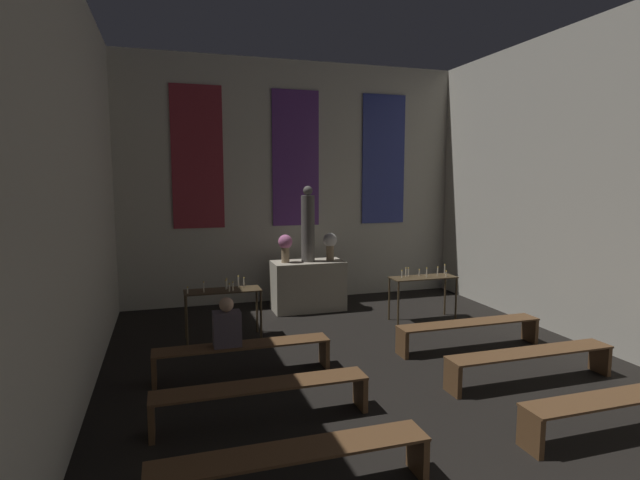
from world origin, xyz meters
TOP-DOWN VIEW (x-y plane):
  - wall_back at (0.00, 9.83)m, footprint 7.44×0.16m
  - wall_left at (-3.66, 4.89)m, footprint 0.12×10.01m
  - wall_right at (3.66, 4.89)m, footprint 0.12×10.01m
  - altar at (0.00, 8.83)m, footprint 1.41×0.69m
  - statue at (0.00, 8.83)m, footprint 0.26×0.26m
  - flower_vase_left at (-0.46, 8.83)m, footprint 0.28×0.28m
  - flower_vase_right at (0.46, 8.83)m, footprint 0.28×0.28m
  - candle_rack_left at (-1.82, 7.49)m, footprint 1.23×0.44m
  - candle_rack_right at (1.82, 7.49)m, footprint 1.23×0.44m
  - pew_second_left at (-1.74, 3.16)m, footprint 2.33×0.36m
  - pew_second_right at (1.74, 3.16)m, footprint 2.33×0.36m
  - pew_third_left at (-1.74, 4.52)m, footprint 2.33×0.36m
  - pew_third_right at (1.74, 4.52)m, footprint 2.33×0.36m
  - pew_back_left at (-1.74, 5.88)m, footprint 2.33×0.36m
  - pew_back_right at (1.74, 5.88)m, footprint 2.33×0.36m
  - person_seated at (-1.95, 5.88)m, footprint 0.36×0.24m

SIDE VIEW (x-z plane):
  - pew_second_left at x=-1.74m, z-range 0.11..0.53m
  - pew_second_right at x=1.74m, z-range 0.11..0.53m
  - pew_third_left at x=-1.74m, z-range 0.11..0.53m
  - pew_third_right at x=1.74m, z-range 0.11..0.53m
  - pew_back_left at x=-1.74m, z-range 0.11..0.53m
  - pew_back_right at x=1.74m, z-range 0.11..0.53m
  - altar at x=0.00m, z-range 0.00..0.98m
  - candle_rack_right at x=1.82m, z-range 0.20..1.20m
  - candle_rack_left at x=-1.82m, z-range 0.19..1.21m
  - person_seated at x=-1.95m, z-range 0.37..1.03m
  - flower_vase_left at x=-0.46m, z-range 1.05..1.60m
  - flower_vase_right at x=0.46m, z-range 1.05..1.60m
  - statue at x=0.00m, z-range 0.94..2.42m
  - wall_left at x=-3.66m, z-range 0.00..5.04m
  - wall_right at x=3.66m, z-range 0.00..5.04m
  - wall_back at x=0.00m, z-range 0.03..5.07m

